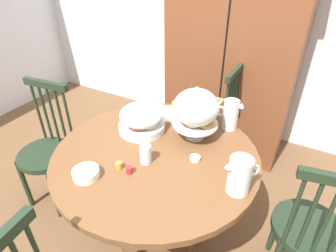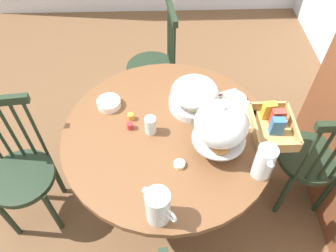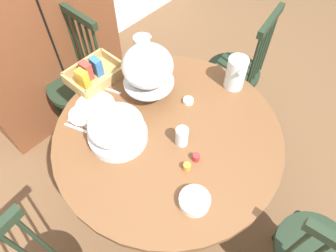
# 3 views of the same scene
# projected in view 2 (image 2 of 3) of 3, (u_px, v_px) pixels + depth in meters

# --- Properties ---
(ground_plane) EXTENTS (10.00, 10.00, 0.00)m
(ground_plane) POSITION_uv_depth(u_px,v_px,m) (144.00, 182.00, 2.50)
(ground_plane) COLOR brown
(dining_table) EXTENTS (1.20, 1.20, 0.74)m
(dining_table) POSITION_uv_depth(u_px,v_px,m) (168.00, 153.00, 2.03)
(dining_table) COLOR brown
(dining_table) RESTS_ON ground_plane
(windsor_chair_near_window) EXTENTS (0.40, 0.40, 0.97)m
(windsor_chair_near_window) POSITION_uv_depth(u_px,v_px,m) (22.00, 174.00, 2.02)
(windsor_chair_near_window) COLOR #1E2D1E
(windsor_chair_near_window) RESTS_ON ground_plane
(windsor_chair_facing_door) EXTENTS (0.40, 0.40, 0.97)m
(windsor_chair_facing_door) POSITION_uv_depth(u_px,v_px,m) (310.00, 161.00, 2.08)
(windsor_chair_facing_door) COLOR #1E2D1E
(windsor_chair_facing_door) RESTS_ON ground_plane
(windsor_chair_far_side) EXTENTS (0.40, 0.40, 0.97)m
(windsor_chair_far_side) POSITION_uv_depth(u_px,v_px,m) (154.00, 68.00, 2.66)
(windsor_chair_far_side) COLOR #1E2D1E
(windsor_chair_far_side) RESTS_ON ground_plane
(pastry_stand_with_dome) EXTENTS (0.28, 0.28, 0.34)m
(pastry_stand_with_dome) POSITION_uv_depth(u_px,v_px,m) (221.00, 126.00, 1.64)
(pastry_stand_with_dome) COLOR silver
(pastry_stand_with_dome) RESTS_ON dining_table
(fruit_platter_covered) EXTENTS (0.30, 0.30, 0.18)m
(fruit_platter_covered) POSITION_uv_depth(u_px,v_px,m) (194.00, 95.00, 1.93)
(fruit_platter_covered) COLOR silver
(fruit_platter_covered) RESTS_ON dining_table
(orange_juice_pitcher) EXTENTS (0.18, 0.10, 0.20)m
(orange_juice_pitcher) POSITION_uv_depth(u_px,v_px,m) (264.00, 163.00, 1.62)
(orange_juice_pitcher) COLOR silver
(orange_juice_pitcher) RESTS_ON dining_table
(milk_pitcher) EXTENTS (0.15, 0.16, 0.20)m
(milk_pitcher) POSITION_uv_depth(u_px,v_px,m) (158.00, 207.00, 1.47)
(milk_pitcher) COLOR silver
(milk_pitcher) RESTS_ON dining_table
(cereal_basket) EXTENTS (0.32, 0.24, 0.12)m
(cereal_basket) POSITION_uv_depth(u_px,v_px,m) (273.00, 124.00, 1.85)
(cereal_basket) COLOR tan
(cereal_basket) RESTS_ON dining_table
(china_plate_large) EXTENTS (0.22, 0.22, 0.01)m
(china_plate_large) POSITION_uv_depth(u_px,v_px,m) (237.00, 111.00, 1.96)
(china_plate_large) COLOR white
(china_plate_large) RESTS_ON dining_table
(china_plate_small) EXTENTS (0.15, 0.15, 0.01)m
(china_plate_small) POSITION_uv_depth(u_px,v_px,m) (234.00, 99.00, 2.01)
(china_plate_small) COLOR white
(china_plate_small) RESTS_ON china_plate_large
(cereal_bowl) EXTENTS (0.14, 0.14, 0.04)m
(cereal_bowl) POSITION_uv_depth(u_px,v_px,m) (109.00, 103.00, 1.98)
(cereal_bowl) COLOR white
(cereal_bowl) RESTS_ON dining_table
(drinking_glass) EXTENTS (0.06, 0.06, 0.11)m
(drinking_glass) POSITION_uv_depth(u_px,v_px,m) (150.00, 125.00, 1.82)
(drinking_glass) COLOR silver
(drinking_glass) RESTS_ON dining_table
(butter_dish) EXTENTS (0.06, 0.06, 0.02)m
(butter_dish) POSITION_uv_depth(u_px,v_px,m) (179.00, 164.00, 1.71)
(butter_dish) COLOR beige
(butter_dish) RESTS_ON dining_table
(jam_jar_strawberry) EXTENTS (0.04, 0.04, 0.04)m
(jam_jar_strawberry) POSITION_uv_depth(u_px,v_px,m) (130.00, 126.00, 1.87)
(jam_jar_strawberry) COLOR #B7282D
(jam_jar_strawberry) RESTS_ON dining_table
(jam_jar_apricot) EXTENTS (0.04, 0.04, 0.04)m
(jam_jar_apricot) POSITION_uv_depth(u_px,v_px,m) (131.00, 117.00, 1.91)
(jam_jar_apricot) COLOR orange
(jam_jar_apricot) RESTS_ON dining_table
(table_knife) EXTENTS (0.07, 0.17, 0.01)m
(table_knife) POSITION_uv_depth(u_px,v_px,m) (226.00, 96.00, 2.05)
(table_knife) COLOR silver
(table_knife) RESTS_ON dining_table
(dinner_fork) EXTENTS (0.07, 0.17, 0.01)m
(dinner_fork) POSITION_uv_depth(u_px,v_px,m) (224.00, 92.00, 2.06)
(dinner_fork) COLOR silver
(dinner_fork) RESTS_ON dining_table
(soup_spoon) EXTENTS (0.07, 0.17, 0.01)m
(soup_spoon) POSITION_uv_depth(u_px,v_px,m) (249.00, 128.00, 1.88)
(soup_spoon) COLOR silver
(soup_spoon) RESTS_ON dining_table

